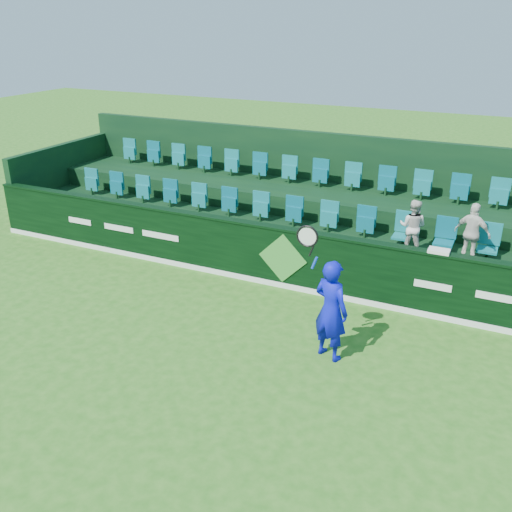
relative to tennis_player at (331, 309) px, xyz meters
The scene contains 11 objects.
ground 2.66m from the tennis_player, 134.75° to the right, with size 60.00×60.00×0.00m, color #246518.
sponsor_hoarding 2.84m from the tennis_player, 128.25° to the left, with size 16.00×0.25×1.35m.
stand_tier_front 3.80m from the tennis_player, 117.84° to the left, with size 16.00×2.00×0.80m, color black.
stand_tier_back 5.52m from the tennis_player, 108.58° to the left, with size 16.00×1.80×1.30m, color black.
stand_rear 5.95m from the tennis_player, 107.21° to the left, with size 16.00×4.10×2.60m.
seat_row_front 4.12m from the tennis_player, 115.24° to the left, with size 13.50×0.50×0.60m, color #127276.
seat_row_back 5.84m from the tennis_player, 107.64° to the left, with size 13.50×0.50×0.60m, color #127276.
tennis_player is the anchor object (origin of this frame).
spectator_left 3.44m from the tennis_player, 79.04° to the left, with size 0.57×0.44×1.16m, color silver.
spectator_middle 3.85m from the tennis_player, 61.35° to the left, with size 0.73×0.31×1.25m, color silver.
towel 2.65m from the tennis_player, 58.60° to the left, with size 0.39×0.25×0.06m, color white.
Camera 1 is at (4.23, -6.38, 5.47)m, focal length 40.00 mm.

